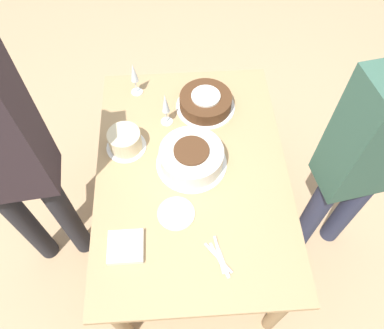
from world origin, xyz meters
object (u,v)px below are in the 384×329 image
Objects in this scene: cake_back_decorated at (125,141)px; wine_glass_near at (134,74)px; cake_center_white at (192,157)px; cake_front_chocolate at (206,102)px; wine_glass_far at (165,105)px; person_cutting at (372,153)px.

cake_back_decorated is 0.39m from wine_glass_near.
cake_center_white is 0.38m from cake_front_chocolate.
cake_back_decorated is at bearing 125.89° from wine_glass_far.
cake_back_decorated reaches higher than cake_front_chocolate.
cake_center_white is 1.67× the size of wine_glass_near.
cake_front_chocolate is 1.54× the size of wine_glass_far.
wine_glass_near is at bearing 70.44° from cake_front_chocolate.
cake_back_decorated is at bearing 69.94° from cake_center_white.
wine_glass_near is 1.24m from person_cutting.
cake_back_decorated is (0.12, 0.33, -0.00)m from cake_center_white.
person_cutting is at bearing -115.17° from wine_glass_far.
wine_glass_far reaches higher than cake_center_white.
wine_glass_far is at bearing -54.11° from cake_back_decorated.
cake_center_white is 0.22× the size of person_cutting.
wine_glass_far is 0.99m from person_cutting.
person_cutting reaches higher than cake_front_chocolate.
person_cutting is (-0.15, -0.77, 0.17)m from cake_center_white.
cake_back_decorated is at bearing 172.83° from wine_glass_near.
cake_center_white is 0.31m from wine_glass_far.
wine_glass_near is 1.00× the size of wine_glass_far.
wine_glass_far is (-0.23, -0.16, -0.00)m from wine_glass_near.
wine_glass_far reaches higher than cake_front_chocolate.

